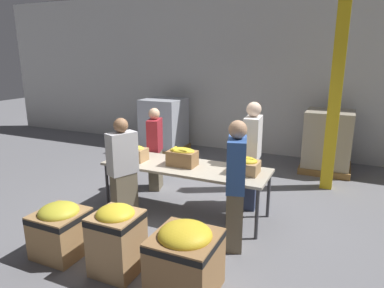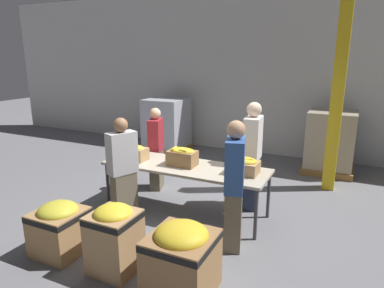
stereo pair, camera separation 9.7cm
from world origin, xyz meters
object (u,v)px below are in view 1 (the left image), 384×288
(volunteer_3, at_px, (236,187))
(pallet_stack_1, at_px, (164,126))
(donation_bin_1, at_px, (117,237))
(pallet_stack_0, at_px, (328,142))
(support_pillar, at_px, (337,80))
(volunteer_0, at_px, (155,150))
(banana_box_0, at_px, (134,153))
(donation_bin_2, at_px, (185,257))
(donation_bin_0, at_px, (60,228))
(sorting_table, at_px, (185,169))
(volunteer_2, at_px, (252,156))
(volunteer_1, at_px, (123,171))
(banana_box_1, at_px, (182,156))
(banana_box_2, at_px, (244,165))

(volunteer_3, relative_size, pallet_stack_1, 1.24)
(donation_bin_1, height_order, pallet_stack_0, pallet_stack_0)
(support_pillar, bearing_deg, volunteer_0, -154.78)
(banana_box_0, relative_size, donation_bin_2, 0.52)
(donation_bin_0, bearing_deg, pallet_stack_0, 59.83)
(sorting_table, bearing_deg, volunteer_2, 35.21)
(volunteer_3, xyz_separation_m, donation_bin_1, (-1.06, -1.06, -0.40))
(support_pillar, xyz_separation_m, pallet_stack_1, (-4.03, 0.99, -1.33))
(volunteer_1, height_order, volunteer_3, volunteer_3)
(volunteer_0, bearing_deg, donation_bin_1, 4.14)
(sorting_table, relative_size, volunteer_1, 1.65)
(banana_box_0, xyz_separation_m, donation_bin_0, (-0.02, -1.64, -0.54))
(donation_bin_0, distance_m, donation_bin_1, 0.86)
(volunteer_0, bearing_deg, volunteer_2, 72.38)
(sorting_table, relative_size, pallet_stack_0, 1.99)
(volunteer_3, bearing_deg, volunteer_2, -9.12)
(banana_box_0, xyz_separation_m, volunteer_0, (-0.05, 0.75, -0.15))
(volunteer_2, distance_m, donation_bin_1, 2.56)
(volunteer_3, bearing_deg, donation_bin_1, 119.91)
(volunteer_2, bearing_deg, volunteer_3, 1.35)
(donation_bin_0, height_order, donation_bin_1, donation_bin_1)
(volunteer_0, xyz_separation_m, pallet_stack_1, (-1.12, 2.36, -0.09))
(banana_box_1, bearing_deg, pallet_stack_1, 123.41)
(sorting_table, xyz_separation_m, donation_bin_2, (0.82, -1.72, -0.32))
(sorting_table, bearing_deg, donation_bin_1, -91.35)
(donation_bin_1, xyz_separation_m, support_pillar, (2.02, 3.76, 1.57))
(banana_box_0, distance_m, donation_bin_1, 1.90)
(donation_bin_2, bearing_deg, volunteer_3, 79.34)
(volunteer_0, height_order, donation_bin_0, volunteer_0)
(banana_box_2, height_order, volunteer_3, volunteer_3)
(banana_box_2, xyz_separation_m, donation_bin_0, (-1.82, -1.77, -0.54))
(donation_bin_1, height_order, pallet_stack_1, pallet_stack_1)
(banana_box_1, bearing_deg, sorting_table, 14.98)
(volunteer_3, height_order, donation_bin_0, volunteer_3)
(banana_box_0, height_order, donation_bin_1, banana_box_0)
(volunteer_1, xyz_separation_m, pallet_stack_0, (2.60, 3.71, -0.14))
(banana_box_1, relative_size, donation_bin_0, 0.65)
(donation_bin_1, bearing_deg, volunteer_2, 68.50)
(banana_box_2, relative_size, volunteer_1, 0.26)
(volunteer_3, bearing_deg, volunteer_0, 40.56)
(banana_box_0, distance_m, donation_bin_0, 1.72)
(volunteer_1, relative_size, donation_bin_0, 2.32)
(banana_box_2, bearing_deg, volunteer_2, 94.29)
(volunteer_3, bearing_deg, banana_box_0, 58.03)
(donation_bin_1, bearing_deg, donation_bin_0, -180.00)
(volunteer_0, distance_m, donation_bin_0, 2.42)
(banana_box_1, bearing_deg, support_pillar, 45.33)
(volunteer_2, xyz_separation_m, volunteer_3, (0.14, -1.28, -0.03))
(banana_box_1, height_order, volunteer_3, volunteer_3)
(banana_box_2, relative_size, volunteer_0, 0.27)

